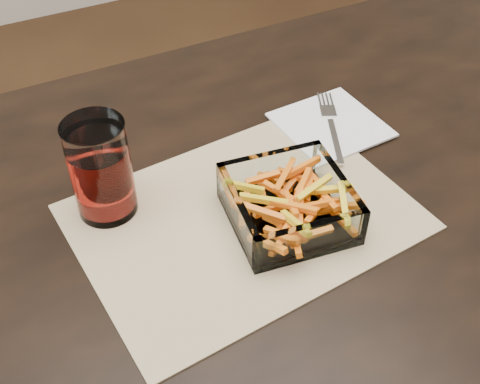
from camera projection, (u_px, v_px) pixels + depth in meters
name	position (u px, v px, depth m)	size (l,w,h in m)	color
dining_table	(287.00, 231.00, 0.94)	(1.60, 0.90, 0.75)	black
placemat	(244.00, 217.00, 0.84)	(0.45, 0.33, 0.00)	tan
glass_bowl	(289.00, 206.00, 0.82)	(0.18, 0.18, 0.06)	white
tumbler	(101.00, 172.00, 0.80)	(0.08, 0.08, 0.15)	white
napkin	(331.00, 125.00, 0.99)	(0.16, 0.16, 0.00)	white
fork	(331.00, 124.00, 0.98)	(0.10, 0.18, 0.00)	silver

